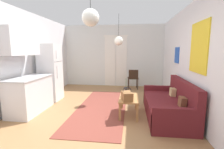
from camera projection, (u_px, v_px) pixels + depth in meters
name	position (u px, v px, depth m)	size (l,w,h in m)	color
ground_plane	(95.00, 123.00, 3.62)	(4.93, 8.10, 0.10)	#996D44
wall_back	(114.00, 56.00, 7.15)	(4.53, 0.13, 2.69)	silver
wall_right	(203.00, 62.00, 3.16)	(0.12, 7.70, 2.69)	silver
area_rug	(102.00, 108.00, 4.46)	(1.30, 3.38, 0.01)	brown
couch	(170.00, 106.00, 3.83)	(0.91, 1.97, 0.88)	#5B191E
coffee_table	(129.00, 100.00, 3.94)	(0.47, 0.88, 0.44)	#A87542
bamboo_vase	(126.00, 91.00, 4.01)	(0.08, 0.08, 0.45)	#2D2D33
handbag	(127.00, 96.00, 3.65)	(0.29, 0.35, 0.32)	brown
refrigerator	(50.00, 72.00, 5.09)	(0.60, 0.61, 1.78)	white
kitchen_counter	(28.00, 82.00, 4.07)	(0.64, 1.25, 2.12)	silver
accent_chair	(133.00, 78.00, 6.56)	(0.45, 0.44, 0.81)	black
pendant_lamp_near	(91.00, 18.00, 2.56)	(0.28, 0.28, 0.73)	black
pendant_lamp_far	(119.00, 41.00, 4.96)	(0.28, 0.28, 0.95)	black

